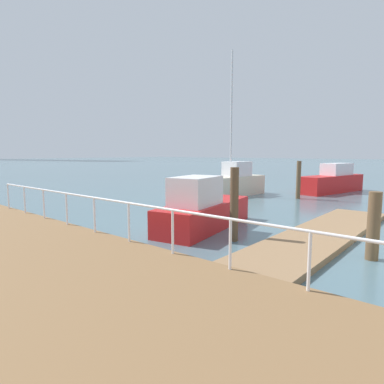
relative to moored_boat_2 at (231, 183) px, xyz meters
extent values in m
plane|color=slate|center=(-9.16, 1.02, -0.84)|extent=(300.00, 300.00, 0.00)
cube|color=#93704C|center=(-7.27, -8.18, -0.75)|extent=(10.78, 2.00, 0.18)
cylinder|color=white|center=(-12.31, -9.75, 0.09)|extent=(0.06, 0.06, 1.05)
cylinder|color=white|center=(-12.31, -8.12, 0.09)|extent=(0.06, 0.06, 1.05)
cylinder|color=white|center=(-12.31, -6.50, 0.09)|extent=(0.06, 0.06, 1.05)
cylinder|color=white|center=(-12.31, -4.88, 0.09)|extent=(0.06, 0.06, 1.05)
cylinder|color=white|center=(-12.31, -3.25, 0.09)|extent=(0.06, 0.06, 1.05)
cylinder|color=white|center=(-12.31, -1.63, 0.09)|extent=(0.06, 0.06, 1.05)
cylinder|color=white|center=(-12.31, -0.01, 0.09)|extent=(0.06, 0.06, 1.05)
cylinder|color=white|center=(-12.31, 1.61, 0.09)|extent=(0.06, 0.06, 1.05)
cylinder|color=white|center=(-12.31, 3.24, 0.09)|extent=(0.06, 0.06, 1.05)
cylinder|color=white|center=(-12.31, -9.75, 0.61)|extent=(0.06, 25.96, 0.06)
cylinder|color=brown|center=(1.44, -3.89, 0.31)|extent=(0.27, 0.27, 2.29)
cylinder|color=brown|center=(-8.40, -9.95, 0.06)|extent=(0.32, 0.32, 1.79)
cylinder|color=brown|center=(-9.19, -6.18, 0.33)|extent=(0.27, 0.27, 2.33)
cube|color=beige|center=(-0.10, 0.01, -0.21)|extent=(5.51, 2.21, 1.26)
cube|color=white|center=(0.53, -0.06, 0.89)|extent=(1.76, 1.45, 0.95)
cylinder|color=silver|center=(-0.10, 0.01, 4.34)|extent=(0.12, 0.12, 7.84)
cube|color=red|center=(-8.35, -4.36, -0.36)|extent=(5.12, 2.42, 0.95)
cube|color=white|center=(-9.05, -4.49, 0.61)|extent=(2.10, 1.57, 1.00)
cube|color=red|center=(6.11, -4.40, -0.24)|extent=(6.21, 2.76, 1.20)
cube|color=white|center=(6.69, -4.53, 0.78)|extent=(2.62, 1.69, 0.84)
camera|label=1|loc=(-17.74, -11.71, 1.94)|focal=30.49mm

